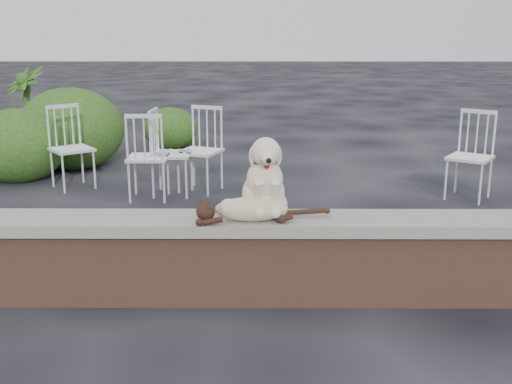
{
  "coord_description": "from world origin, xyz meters",
  "views": [
    {
      "loc": [
        0.77,
        -3.89,
        1.79
      ],
      "look_at": [
        0.75,
        0.2,
        0.7
      ],
      "focal_mm": 43.39,
      "sensor_mm": 36.0,
      "label": 1
    }
  ],
  "objects_px": {
    "chair_a": "(71,148)",
    "potted_plant_b": "(27,111)",
    "chair_c": "(148,156)",
    "cat": "(251,208)",
    "chair_d": "(470,156)",
    "chair_e": "(172,153)",
    "chair_b": "(200,150)",
    "dog": "(263,174)"
  },
  "relations": [
    {
      "from": "chair_a",
      "to": "potted_plant_b",
      "type": "height_order",
      "value": "potted_plant_b"
    },
    {
      "from": "chair_c",
      "to": "cat",
      "type": "bearing_deg",
      "value": 112.29
    },
    {
      "from": "potted_plant_b",
      "to": "chair_c",
      "type": "bearing_deg",
      "value": -47.59
    },
    {
      "from": "chair_a",
      "to": "potted_plant_b",
      "type": "bearing_deg",
      "value": 84.95
    },
    {
      "from": "chair_d",
      "to": "chair_c",
      "type": "distance_m",
      "value": 3.42
    },
    {
      "from": "chair_d",
      "to": "chair_a",
      "type": "relative_size",
      "value": 1.0
    },
    {
      "from": "chair_d",
      "to": "chair_a",
      "type": "distance_m",
      "value": 4.39
    },
    {
      "from": "chair_d",
      "to": "chair_e",
      "type": "distance_m",
      "value": 3.19
    },
    {
      "from": "chair_b",
      "to": "cat",
      "type": "bearing_deg",
      "value": -56.17
    },
    {
      "from": "chair_a",
      "to": "chair_b",
      "type": "height_order",
      "value": "same"
    },
    {
      "from": "cat",
      "to": "chair_d",
      "type": "xyz_separation_m",
      "value": [
        2.29,
        2.62,
        -0.2
      ]
    },
    {
      "from": "chair_e",
      "to": "chair_c",
      "type": "bearing_deg",
      "value": 131.64
    },
    {
      "from": "chair_c",
      "to": "potted_plant_b",
      "type": "bearing_deg",
      "value": -48.64
    },
    {
      "from": "cat",
      "to": "chair_e",
      "type": "bearing_deg",
      "value": 101.22
    },
    {
      "from": "chair_d",
      "to": "potted_plant_b",
      "type": "height_order",
      "value": "potted_plant_b"
    },
    {
      "from": "cat",
      "to": "chair_c",
      "type": "distance_m",
      "value": 2.85
    },
    {
      "from": "chair_a",
      "to": "chair_c",
      "type": "height_order",
      "value": "same"
    },
    {
      "from": "chair_c",
      "to": "chair_e",
      "type": "height_order",
      "value": "same"
    },
    {
      "from": "cat",
      "to": "chair_d",
      "type": "bearing_deg",
      "value": 42.27
    },
    {
      "from": "cat",
      "to": "chair_a",
      "type": "bearing_deg",
      "value": 117.46
    },
    {
      "from": "chair_a",
      "to": "chair_e",
      "type": "distance_m",
      "value": 1.21
    },
    {
      "from": "chair_a",
      "to": "chair_c",
      "type": "relative_size",
      "value": 1.0
    },
    {
      "from": "dog",
      "to": "chair_c",
      "type": "bearing_deg",
      "value": 109.51
    },
    {
      "from": "dog",
      "to": "cat",
      "type": "height_order",
      "value": "dog"
    },
    {
      "from": "dog",
      "to": "cat",
      "type": "bearing_deg",
      "value": -124.68
    },
    {
      "from": "chair_b",
      "to": "potted_plant_b",
      "type": "height_order",
      "value": "potted_plant_b"
    },
    {
      "from": "cat",
      "to": "chair_c",
      "type": "xyz_separation_m",
      "value": [
        -1.13,
        2.61,
        -0.2
      ]
    },
    {
      "from": "potted_plant_b",
      "to": "chair_e",
      "type": "bearing_deg",
      "value": -42.34
    },
    {
      "from": "chair_a",
      "to": "potted_plant_b",
      "type": "distance_m",
      "value": 2.2
    },
    {
      "from": "cat",
      "to": "potted_plant_b",
      "type": "distance_m",
      "value": 5.9
    },
    {
      "from": "chair_e",
      "to": "chair_d",
      "type": "bearing_deg",
      "value": -89.57
    },
    {
      "from": "chair_c",
      "to": "potted_plant_b",
      "type": "relative_size",
      "value": 0.74
    },
    {
      "from": "chair_c",
      "to": "chair_e",
      "type": "distance_m",
      "value": 0.29
    },
    {
      "from": "chair_d",
      "to": "cat",
      "type": "bearing_deg",
      "value": -96.87
    },
    {
      "from": "chair_a",
      "to": "chair_e",
      "type": "height_order",
      "value": "same"
    },
    {
      "from": "chair_a",
      "to": "cat",
      "type": "bearing_deg",
      "value": -93.11
    },
    {
      "from": "dog",
      "to": "chair_a",
      "type": "relative_size",
      "value": 0.58
    },
    {
      "from": "potted_plant_b",
      "to": "cat",
      "type": "bearing_deg",
      "value": -56.65
    },
    {
      "from": "cat",
      "to": "chair_c",
      "type": "relative_size",
      "value": 1.11
    },
    {
      "from": "dog",
      "to": "chair_c",
      "type": "xyz_separation_m",
      "value": [
        -1.21,
        2.46,
        -0.38
      ]
    },
    {
      "from": "dog",
      "to": "potted_plant_b",
      "type": "bearing_deg",
      "value": 118.21
    },
    {
      "from": "dog",
      "to": "chair_e",
      "type": "distance_m",
      "value": 2.84
    }
  ]
}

